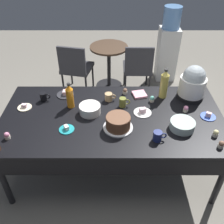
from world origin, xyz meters
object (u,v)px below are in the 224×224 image
Objects in this scene: dessert_plate_cream at (25,107)px; cupcake_vanilla at (186,109)px; cupcake_cocoa at (216,133)px; potluck_table at (112,121)px; cupcake_lemon at (7,136)px; coffee_mug_olive at (123,102)px; cupcake_berry at (221,145)px; maroon_chair_left at (76,66)px; soda_bottle_ginger_ale at (164,84)px; coffee_mug_navy at (158,136)px; cupcake_rose at (125,91)px; dessert_plate_teal at (67,129)px; slow_cooker at (193,83)px; glass_salad_bowl at (182,125)px; coffee_mug_black at (44,97)px; dessert_plate_cobalt at (208,116)px; coffee_mug_tan at (109,97)px; water_cooler at (168,47)px; cupcake_mint at (152,99)px; soda_bottle_orange_juice at (70,96)px; dessert_plate_charcoal at (65,94)px; dessert_plate_white at (143,112)px; ceramic_snack_bowl at (90,109)px; round_cafe_table at (109,59)px; maroon_chair_right at (138,66)px; frosted_layer_cake at (118,123)px.

cupcake_vanilla reaches higher than dessert_plate_cream.
potluck_table is at bearing 162.75° from cupcake_cocoa.
coffee_mug_olive reaches higher than cupcake_lemon.
cupcake_berry is 2.50m from maroon_chair_left.
coffee_mug_navy is (-0.15, -0.68, -0.11)m from soda_bottle_ginger_ale.
dessert_plate_teal is at bearing -133.16° from cupcake_rose.
cupcake_rose is (0.14, 0.40, 0.09)m from potluck_table.
slow_cooker reaches higher than cupcake_lemon.
dessert_plate_cream is (-1.55, 0.32, -0.03)m from glass_salad_bowl.
dessert_plate_cream is at bearing -142.75° from coffee_mug_black.
coffee_mug_navy is at bearing -149.33° from dessert_plate_cobalt.
dessert_plate_cream is at bearing 144.75° from dessert_plate_teal.
cupcake_cocoa is 1.11m from coffee_mug_tan.
coffee_mug_tan is at bearing -118.48° from water_cooler.
coffee_mug_olive is at bearing 55.52° from potluck_table.
cupcake_cocoa is 0.73m from cupcake_mint.
cupcake_vanilla is (-0.18, 0.50, 0.00)m from cupcake_berry.
water_cooler is at bearing 77.30° from coffee_mug_navy.
soda_bottle_orange_juice reaches higher than coffee_mug_navy.
potluck_table is 0.64m from dessert_plate_charcoal.
coffee_mug_tan is 0.14× the size of maroon_chair_left.
dessert_plate_white is 0.53× the size of soda_bottle_ginger_ale.
soda_bottle_orange_juice is (-1.37, 0.17, 0.11)m from dessert_plate_cobalt.
ceramic_snack_bowl is at bearing -178.72° from cupcake_vanilla.
coffee_mug_olive is 0.16× the size of round_cafe_table.
glass_salad_bowl is 0.30m from cupcake_cocoa.
coffee_mug_tan is (-0.34, 0.22, 0.03)m from dessert_plate_white.
ceramic_snack_bowl reaches higher than dessert_plate_teal.
ceramic_snack_bowl is 1.77× the size of coffee_mug_navy.
maroon_chair_right is 0.76m from water_cooler.
soda_bottle_orange_juice is (-1.35, 0.59, 0.10)m from cupcake_berry.
cupcake_mint is 1.91m from water_cooler.
maroon_chair_right is at bearing 54.70° from cupcake_lemon.
glass_salad_bowl is at bearing -150.49° from dessert_plate_cobalt.
soda_bottle_ginger_ale reaches higher than cupcake_cocoa.
cupcake_rose is at bearing 138.70° from cupcake_cocoa.
glass_salad_bowl is 3.41× the size of cupcake_rose.
cupcake_berry is at bearing -92.77° from dessert_plate_cobalt.
glass_salad_bowl is at bearing -49.04° from cupcake_rose.
dessert_plate_charcoal is at bearing 31.78° from dessert_plate_cream.
cupcake_cocoa is at bearing -64.72° from round_cafe_table.
coffee_mug_navy is (-0.55, -0.32, 0.03)m from dessert_plate_cobalt.
cupcake_lemon is at bearing -136.16° from soda_bottle_orange_juice.
dessert_plate_teal is 0.65m from coffee_mug_olive.
cupcake_vanilla is at bearing 110.06° from cupcake_berry.
frosted_layer_cake is 0.73m from cupcake_vanilla.
dessert_plate_cream is 0.81× the size of dessert_plate_white.
soda_bottle_ginger_ale is at bearing 8.04° from dessert_plate_cream.
cupcake_lemon is 0.56× the size of coffee_mug_navy.
slow_cooker is 0.30m from soda_bottle_ginger_ale.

